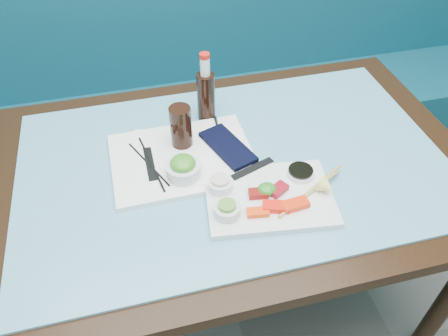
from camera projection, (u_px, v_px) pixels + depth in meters
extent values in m
cube|color=#0D4557|center=(192.00, 137.00, 2.17)|extent=(3.00, 0.55, 0.45)
cube|color=#0D4557|center=(177.00, 28.00, 1.99)|extent=(3.00, 0.12, 0.95)
cube|color=black|center=(234.00, 169.00, 1.28)|extent=(1.40, 0.90, 0.04)
cylinder|color=black|center=(53.00, 201.00, 1.69)|extent=(0.06, 0.06, 0.71)
cylinder|color=black|center=(347.00, 149.00, 1.91)|extent=(0.06, 0.06, 0.71)
cube|color=#599BB3|center=(234.00, 163.00, 1.27)|extent=(1.22, 0.76, 0.01)
cube|color=white|center=(269.00, 197.00, 1.15)|extent=(0.36, 0.28, 0.02)
cube|color=#FF400A|center=(258.00, 212.00, 1.10)|extent=(0.06, 0.04, 0.01)
cube|color=red|center=(276.00, 207.00, 1.11)|extent=(0.08, 0.05, 0.02)
cube|color=#F22C09|center=(295.00, 205.00, 1.11)|extent=(0.07, 0.04, 0.02)
cube|color=maroon|center=(258.00, 194.00, 1.14)|extent=(0.05, 0.04, 0.02)
cube|color=maroon|center=(278.00, 190.00, 1.15)|extent=(0.06, 0.06, 0.02)
ellipsoid|color=#24811D|center=(267.00, 189.00, 1.14)|extent=(0.06, 0.05, 0.03)
cylinder|color=silver|center=(227.00, 210.00, 1.09)|extent=(0.08, 0.08, 0.03)
cylinder|color=#5C902E|center=(227.00, 205.00, 1.08)|extent=(0.06, 0.06, 0.01)
cylinder|color=white|center=(220.00, 185.00, 1.15)|extent=(0.09, 0.09, 0.03)
cylinder|color=beige|center=(220.00, 180.00, 1.14)|extent=(0.06, 0.06, 0.01)
cylinder|color=white|center=(300.00, 173.00, 1.20)|extent=(0.09, 0.09, 0.01)
cylinder|color=black|center=(301.00, 170.00, 1.19)|extent=(0.08, 0.08, 0.01)
cone|color=#FDFD78|center=(327.00, 187.00, 1.14)|extent=(0.06, 0.06, 0.05)
cube|color=black|center=(252.00, 168.00, 1.22)|extent=(0.14, 0.07, 0.00)
cylinder|color=tan|center=(311.00, 190.00, 1.15)|extent=(0.23, 0.14, 0.01)
cylinder|color=tan|center=(314.00, 190.00, 1.16)|extent=(0.19, 0.11, 0.01)
cube|color=white|center=(183.00, 158.00, 1.26)|extent=(0.41, 0.31, 0.02)
cube|color=white|center=(182.00, 156.00, 1.26)|extent=(0.37, 0.31, 0.00)
cylinder|color=silver|center=(183.00, 170.00, 1.19)|extent=(0.12, 0.12, 0.04)
ellipsoid|color=#3B891F|center=(183.00, 163.00, 1.17)|extent=(0.09, 0.09, 0.03)
cylinder|color=black|center=(181.00, 127.00, 1.25)|extent=(0.07, 0.07, 0.13)
cube|color=black|center=(228.00, 147.00, 1.28)|extent=(0.14, 0.21, 0.01)
cylinder|color=silver|center=(217.00, 126.00, 1.35)|extent=(0.02, 0.09, 0.01)
cylinder|color=black|center=(148.00, 164.00, 1.23)|extent=(0.09, 0.20, 0.01)
cylinder|color=black|center=(151.00, 163.00, 1.23)|extent=(0.05, 0.24, 0.01)
cube|color=black|center=(150.00, 164.00, 1.23)|extent=(0.02, 0.14, 0.00)
cylinder|color=black|center=(206.00, 97.00, 1.36)|extent=(0.06, 0.06, 0.16)
cylinder|color=white|center=(205.00, 66.00, 1.28)|extent=(0.04, 0.04, 0.06)
cylinder|color=red|center=(205.00, 56.00, 1.26)|extent=(0.03, 0.03, 0.01)
cube|color=navy|center=(155.00, 179.00, 1.21)|extent=(0.15, 0.15, 0.01)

